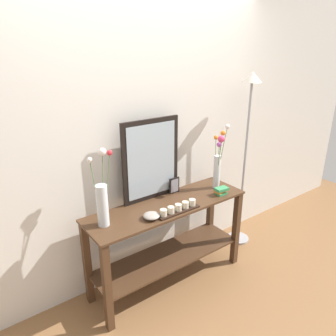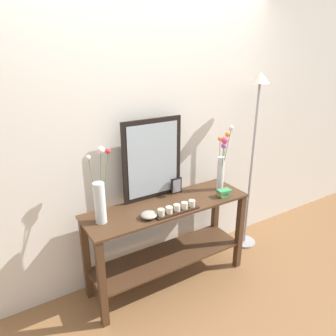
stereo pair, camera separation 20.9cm
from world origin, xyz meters
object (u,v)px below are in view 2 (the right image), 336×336
object	(u,v)px
book_stack	(223,193)
floor_lamp	(255,135)
vase_right	(222,163)
picture_frame_small	(176,186)
tall_vase_left	(100,197)
mirror_leaning	(153,160)
candle_tray	(177,209)
decorative_bowl	(149,215)
console_table	(168,233)

from	to	relation	value
book_stack	floor_lamp	size ratio (longest dim) A/B	0.07
vase_right	picture_frame_small	world-z (taller)	vase_right
tall_vase_left	mirror_leaning	bearing A→B (deg)	16.52
mirror_leaning	candle_tray	world-z (taller)	mirror_leaning
decorative_bowl	book_stack	world-z (taller)	book_stack
vase_right	picture_frame_small	distance (m)	0.46
console_table	mirror_leaning	distance (m)	0.67
mirror_leaning	candle_tray	distance (m)	0.47
vase_right	book_stack	world-z (taller)	vase_right
console_table	book_stack	bearing A→B (deg)	-14.02
floor_lamp	tall_vase_left	bearing A→B (deg)	-178.54
vase_right	tall_vase_left	bearing A→B (deg)	178.88
tall_vase_left	decorative_bowl	size ratio (longest dim) A/B	4.36
console_table	candle_tray	world-z (taller)	candle_tray
book_stack	floor_lamp	xyz separation A→B (m)	(0.53, 0.20, 0.41)
mirror_leaning	picture_frame_small	xyz separation A→B (m)	(0.22, -0.04, -0.28)
console_table	vase_right	size ratio (longest dim) A/B	2.35
decorative_bowl	tall_vase_left	bearing A→B (deg)	156.25
floor_lamp	picture_frame_small	bearing A→B (deg)	174.53
mirror_leaning	book_stack	xyz separation A→B (m)	(0.54, -0.31, -0.32)
tall_vase_left	floor_lamp	world-z (taller)	floor_lamp
tall_vase_left	picture_frame_small	xyz separation A→B (m)	(0.76, 0.12, -0.14)
tall_vase_left	picture_frame_small	distance (m)	0.78
decorative_bowl	book_stack	bearing A→B (deg)	-0.60
decorative_bowl	floor_lamp	world-z (taller)	floor_lamp
floor_lamp	candle_tray	bearing A→B (deg)	-168.05
vase_right	candle_tray	distance (m)	0.65
candle_tray	floor_lamp	world-z (taller)	floor_lamp
mirror_leaning	candle_tray	bearing A→B (deg)	-84.93
console_table	picture_frame_small	xyz separation A→B (m)	(0.18, 0.15, 0.36)
console_table	decorative_bowl	world-z (taller)	decorative_bowl
vase_right	candle_tray	xyz separation A→B (m)	(-0.59, -0.16, -0.23)
tall_vase_left	vase_right	size ratio (longest dim) A/B	0.93
candle_tray	picture_frame_small	size ratio (longest dim) A/B	2.67
console_table	mirror_leaning	bearing A→B (deg)	101.75
picture_frame_small	decorative_bowl	bearing A→B (deg)	-147.98
decorative_bowl	floor_lamp	xyz separation A→B (m)	(1.29, 0.19, 0.42)
console_table	floor_lamp	bearing A→B (deg)	3.82
mirror_leaning	vase_right	world-z (taller)	mirror_leaning
vase_right	floor_lamp	world-z (taller)	floor_lamp
floor_lamp	book_stack	bearing A→B (deg)	-159.88
tall_vase_left	candle_tray	xyz separation A→B (m)	(0.57, -0.18, -0.18)
vase_right	floor_lamp	bearing A→B (deg)	7.98
floor_lamp	vase_right	bearing A→B (deg)	-172.02
candle_tray	console_table	bearing A→B (deg)	86.63
book_stack	floor_lamp	bearing A→B (deg)	20.12
book_stack	candle_tray	bearing A→B (deg)	-177.07
console_table	floor_lamp	size ratio (longest dim) A/B	0.80
picture_frame_small	book_stack	size ratio (longest dim) A/B	1.15
mirror_leaning	decorative_bowl	bearing A→B (deg)	-124.22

